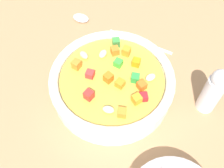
% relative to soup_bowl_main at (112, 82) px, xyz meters
% --- Properties ---
extents(ground_plane, '(1.40, 1.40, 0.02)m').
position_rel_soup_bowl_main_xyz_m(ground_plane, '(-0.00, 0.00, -0.04)').
color(ground_plane, '#9E754F').
extents(soup_bowl_main, '(0.21, 0.21, 0.06)m').
position_rel_soup_bowl_main_xyz_m(soup_bowl_main, '(0.00, 0.00, 0.00)').
color(soup_bowl_main, white).
rests_on(soup_bowl_main, ground_plane).
extents(spoon, '(0.10, 0.21, 0.01)m').
position_rel_soup_bowl_main_xyz_m(spoon, '(0.08, 0.13, -0.02)').
color(spoon, silver).
rests_on(spoon, ground_plane).
extents(pepper_shaker, '(0.03, 0.03, 0.10)m').
position_rel_soup_bowl_main_xyz_m(pepper_shaker, '(0.10, -0.12, 0.02)').
color(pepper_shaker, silver).
rests_on(pepper_shaker, ground_plane).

